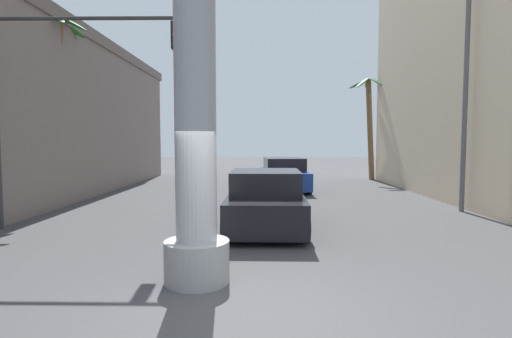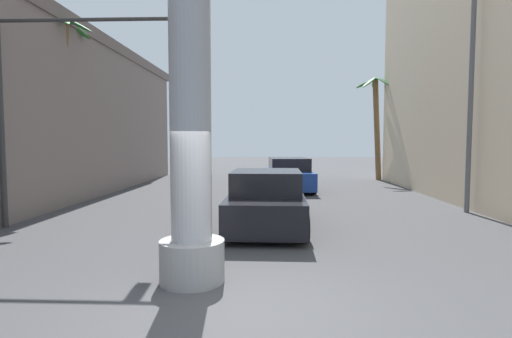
{
  "view_description": "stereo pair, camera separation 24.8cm",
  "coord_description": "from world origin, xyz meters",
  "px_view_note": "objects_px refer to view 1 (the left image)",
  "views": [
    {
      "loc": [
        0.16,
        -5.13,
        2.34
      ],
      "look_at": [
        0.0,
        4.74,
        1.66
      ],
      "focal_mm": 28.0,
      "sensor_mm": 36.0,
      "label": 1
    },
    {
      "loc": [
        0.41,
        -5.12,
        2.34
      ],
      "look_at": [
        0.0,
        4.74,
        1.66
      ],
      "focal_mm": 28.0,
      "sensor_mm": 36.0,
      "label": 2
    }
  ],
  "objects_px": {
    "street_lamp": "(456,67)",
    "car_far": "(284,175)",
    "palm_tree_mid_left": "(53,77)",
    "traffic_light_mast": "(63,77)",
    "palm_tree_far_right": "(370,116)",
    "car_lead": "(266,201)"
  },
  "relations": [
    {
      "from": "street_lamp",
      "to": "car_far",
      "type": "relative_size",
      "value": 1.69
    },
    {
      "from": "palm_tree_mid_left",
      "to": "car_far",
      "type": "bearing_deg",
      "value": 30.28
    },
    {
      "from": "traffic_light_mast",
      "to": "car_far",
      "type": "relative_size",
      "value": 1.21
    },
    {
      "from": "traffic_light_mast",
      "to": "car_far",
      "type": "distance_m",
      "value": 11.26
    },
    {
      "from": "street_lamp",
      "to": "palm_tree_mid_left",
      "type": "relative_size",
      "value": 1.15
    },
    {
      "from": "palm_tree_far_right",
      "to": "traffic_light_mast",
      "type": "bearing_deg",
      "value": -129.45
    },
    {
      "from": "car_lead",
      "to": "palm_tree_mid_left",
      "type": "height_order",
      "value": "palm_tree_mid_left"
    },
    {
      "from": "palm_tree_far_right",
      "to": "palm_tree_mid_left",
      "type": "relative_size",
      "value": 0.9
    },
    {
      "from": "car_far",
      "to": "palm_tree_far_right",
      "type": "xyz_separation_m",
      "value": [
        5.56,
        5.53,
        3.19
      ]
    },
    {
      "from": "car_far",
      "to": "palm_tree_far_right",
      "type": "bearing_deg",
      "value": 44.81
    },
    {
      "from": "traffic_light_mast",
      "to": "palm_tree_mid_left",
      "type": "distance_m",
      "value": 4.49
    },
    {
      "from": "palm_tree_mid_left",
      "to": "traffic_light_mast",
      "type": "bearing_deg",
      "value": -59.31
    },
    {
      "from": "car_lead",
      "to": "palm_tree_far_right",
      "type": "bearing_deg",
      "value": 64.73
    },
    {
      "from": "street_lamp",
      "to": "traffic_light_mast",
      "type": "bearing_deg",
      "value": -165.67
    },
    {
      "from": "palm_tree_mid_left",
      "to": "car_lead",
      "type": "bearing_deg",
      "value": -23.52
    },
    {
      "from": "street_lamp",
      "to": "car_far",
      "type": "distance_m",
      "value": 8.86
    },
    {
      "from": "palm_tree_far_right",
      "to": "car_far",
      "type": "bearing_deg",
      "value": -135.19
    },
    {
      "from": "traffic_light_mast",
      "to": "car_far",
      "type": "bearing_deg",
      "value": 54.72
    },
    {
      "from": "street_lamp",
      "to": "car_far",
      "type": "bearing_deg",
      "value": 132.21
    },
    {
      "from": "traffic_light_mast",
      "to": "car_far",
      "type": "height_order",
      "value": "traffic_light_mast"
    },
    {
      "from": "street_lamp",
      "to": "palm_tree_mid_left",
      "type": "height_order",
      "value": "street_lamp"
    },
    {
      "from": "street_lamp",
      "to": "car_lead",
      "type": "bearing_deg",
      "value": -158.97
    }
  ]
}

